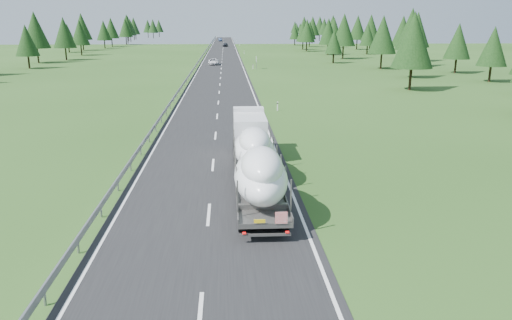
{
  "coord_description": "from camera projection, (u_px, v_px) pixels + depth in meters",
  "views": [
    {
      "loc": [
        0.99,
        -23.47,
        9.34
      ],
      "look_at": [
        2.6,
        3.7,
        1.79
      ],
      "focal_mm": 35.0,
      "sensor_mm": 36.0,
      "label": 1
    }
  ],
  "objects": [
    {
      "name": "marker_posts",
      "position": [
        241.0,
        48.0,
        174.33
      ],
      "size": [
        0.13,
        350.08,
        1.0
      ],
      "color": "silver",
      "rests_on": "ground"
    },
    {
      "name": "highway_sign",
      "position": [
        256.0,
        60.0,
        101.89
      ],
      "size": [
        0.08,
        0.9,
        2.6
      ],
      "color": "slate",
      "rests_on": "ground"
    },
    {
      "name": "guardrail",
      "position": [
        200.0,
        59.0,
        120.68
      ],
      "size": [
        0.1,
        400.0,
        0.76
      ],
      "color": "slate",
      "rests_on": "ground"
    },
    {
      "name": "tree_line_left",
      "position": [
        88.0,
        29.0,
        162.76
      ],
      "size": [
        14.26,
        338.87,
        12.59
      ],
      "color": "black",
      "rests_on": "ground"
    },
    {
      "name": "tree_line_right",
      "position": [
        366.0,
        30.0,
        139.93
      ],
      "size": [
        27.64,
        338.05,
        12.25
      ],
      "color": "black",
      "rests_on": "ground"
    },
    {
      "name": "distant_car_blue",
      "position": [
        220.0,
        40.0,
        248.47
      ],
      "size": [
        1.99,
        4.81,
        1.55
      ],
      "primitive_type": "imported",
      "rotation": [
        0.0,
        0.0,
        0.08
      ],
      "color": "#15233D",
      "rests_on": "ground"
    },
    {
      "name": "road_surface",
      "position": [
        222.0,
        62.0,
        121.2
      ],
      "size": [
        10.0,
        400.0,
        0.02
      ],
      "primitive_type": "cube",
      "color": "black",
      "rests_on": "ground"
    },
    {
      "name": "distant_car_dark",
      "position": [
        225.0,
        45.0,
        194.19
      ],
      "size": [
        2.19,
        4.52,
        1.49
      ],
      "primitive_type": "imported",
      "rotation": [
        0.0,
        0.0,
        -0.1
      ],
      "color": "black",
      "rests_on": "ground"
    },
    {
      "name": "distant_van",
      "position": [
        214.0,
        62.0,
        112.11
      ],
      "size": [
        2.29,
        4.97,
        1.38
      ],
      "primitive_type": "imported",
      "rotation": [
        0.0,
        0.0,
        -0.0
      ],
      "color": "silver",
      "rests_on": "ground"
    },
    {
      "name": "ground",
      "position": [
        209.0,
        215.0,
        25.02
      ],
      "size": [
        400.0,
        400.0,
        0.0
      ],
      "primitive_type": "plane",
      "color": "#244717",
      "rests_on": "ground"
    },
    {
      "name": "boat_truck",
      "position": [
        255.0,
        155.0,
        28.79
      ],
      "size": [
        2.6,
        17.29,
        3.63
      ],
      "color": "silver",
      "rests_on": "ground"
    }
  ]
}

